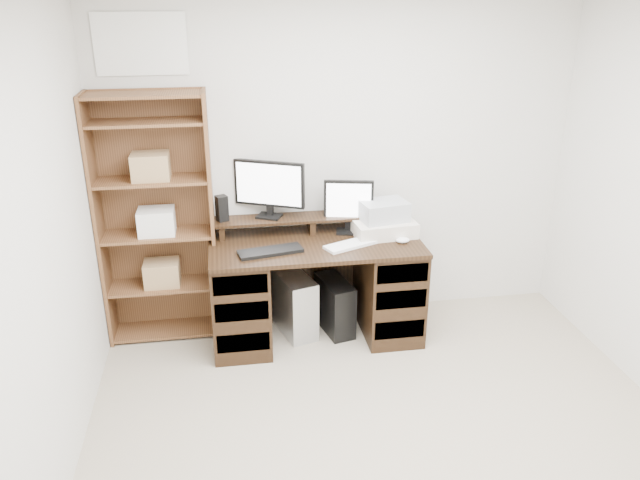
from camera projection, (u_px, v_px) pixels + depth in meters
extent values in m
cube|color=silver|center=(340.00, 158.00, 4.60)|extent=(3.50, 0.02, 2.50)
cube|color=silver|center=(5.00, 304.00, 2.51)|extent=(0.02, 4.00, 2.50)
cube|color=white|center=(141.00, 44.00, 4.07)|extent=(0.60, 0.01, 0.40)
cube|color=black|center=(316.00, 244.00, 4.41)|extent=(1.50, 0.70, 0.03)
cube|color=black|center=(240.00, 297.00, 4.48)|extent=(0.40, 0.66, 0.72)
cube|color=black|center=(389.00, 286.00, 4.64)|extent=(0.40, 0.66, 0.72)
cube|color=black|center=(309.00, 268.00, 4.85)|extent=(1.48, 0.02, 0.65)
cube|color=black|center=(243.00, 342.00, 4.25)|extent=(0.36, 0.01, 0.14)
cube|color=black|center=(242.00, 311.00, 4.16)|extent=(0.36, 0.01, 0.14)
cube|color=black|center=(240.00, 285.00, 4.08)|extent=(0.36, 0.01, 0.14)
cube|color=black|center=(399.00, 329.00, 4.41)|extent=(0.36, 0.01, 0.14)
cube|color=black|center=(401.00, 299.00, 4.32)|extent=(0.36, 0.01, 0.14)
cube|color=black|center=(403.00, 273.00, 4.24)|extent=(0.36, 0.01, 0.14)
cube|color=black|center=(222.00, 230.00, 4.50)|extent=(0.04, 0.20, 0.10)
cube|color=black|center=(311.00, 225.00, 4.59)|extent=(0.04, 0.20, 0.10)
cube|color=black|center=(396.00, 220.00, 4.69)|extent=(0.04, 0.20, 0.10)
cube|color=black|center=(311.00, 217.00, 4.57)|extent=(1.40, 0.22, 0.02)
cube|color=black|center=(269.00, 216.00, 4.54)|extent=(0.21, 0.19, 0.02)
cube|color=black|center=(270.00, 208.00, 4.53)|extent=(0.06, 0.05, 0.10)
cube|color=black|center=(269.00, 184.00, 4.46)|extent=(0.49, 0.25, 0.33)
cube|color=white|center=(268.00, 184.00, 4.45)|extent=(0.44, 0.21, 0.29)
cube|color=black|center=(348.00, 232.00, 4.58)|extent=(0.19, 0.17, 0.02)
cube|color=black|center=(348.00, 224.00, 4.58)|extent=(0.05, 0.04, 0.09)
cube|color=black|center=(349.00, 201.00, 4.51)|extent=(0.36, 0.11, 0.31)
cube|color=white|center=(349.00, 202.00, 4.50)|extent=(0.31, 0.07, 0.27)
cube|color=black|center=(222.00, 208.00, 4.44)|extent=(0.10, 0.10, 0.19)
cube|color=black|center=(270.00, 251.00, 4.23)|extent=(0.46, 0.23, 0.02)
cube|color=white|center=(354.00, 244.00, 4.36)|extent=(0.46, 0.30, 0.02)
ellipsoid|color=white|center=(403.00, 240.00, 4.40)|extent=(0.11, 0.08, 0.04)
cube|color=beige|center=(383.00, 227.00, 4.54)|extent=(0.47, 0.37, 0.11)
cube|color=#A7ACB2|center=(384.00, 211.00, 4.49)|extent=(0.36, 0.29, 0.14)
cube|color=#B7BABE|center=(294.00, 303.00, 4.67)|extent=(0.33, 0.50, 0.46)
cube|color=black|center=(335.00, 305.00, 4.69)|extent=(0.26, 0.44, 0.41)
cube|color=#19FF33|center=(346.00, 307.00, 4.48)|extent=(0.01, 0.01, 0.01)
cube|color=brown|center=(99.00, 225.00, 4.32)|extent=(0.02, 0.30, 1.80)
cube|color=brown|center=(212.00, 218.00, 4.43)|extent=(0.02, 0.30, 1.80)
cube|color=brown|center=(158.00, 215.00, 4.50)|extent=(0.80, 0.01, 1.80)
cube|color=brown|center=(168.00, 329.00, 4.71)|extent=(0.75, 0.28, 0.02)
cube|color=brown|center=(163.00, 285.00, 4.56)|extent=(0.75, 0.28, 0.02)
cube|color=brown|center=(158.00, 235.00, 4.41)|extent=(0.75, 0.28, 0.02)
cube|color=brown|center=(152.00, 180.00, 4.26)|extent=(0.75, 0.28, 0.02)
cube|color=brown|center=(146.00, 122.00, 4.11)|extent=(0.75, 0.28, 0.02)
cube|color=brown|center=(143.00, 95.00, 4.04)|extent=(0.75, 0.28, 0.02)
cube|color=#A07F54|center=(162.00, 273.00, 4.53)|extent=(0.25, 0.20, 0.18)
cube|color=white|center=(157.00, 221.00, 4.37)|extent=(0.25, 0.20, 0.18)
cube|color=#A07F54|center=(151.00, 166.00, 4.22)|extent=(0.25, 0.20, 0.18)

